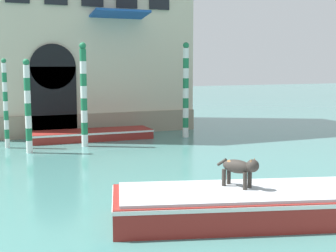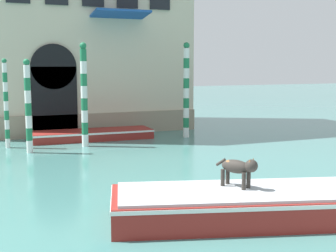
% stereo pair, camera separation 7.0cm
% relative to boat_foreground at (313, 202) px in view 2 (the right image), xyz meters
% --- Properties ---
extents(boat_foreground, '(8.87, 4.31, 0.67)m').
position_rel_boat_foreground_xyz_m(boat_foreground, '(0.00, 0.00, 0.00)').
color(boat_foreground, maroon).
rests_on(boat_foreground, ground_plane).
extents(dog_on_deck, '(0.62, 0.92, 0.67)m').
position_rel_boat_foreground_xyz_m(dog_on_deck, '(-1.48, 0.63, 0.75)').
color(dog_on_deck, '#332D28').
rests_on(dog_on_deck, boat_foreground).
extents(boat_moored_near_palazzo, '(5.27, 1.69, 0.41)m').
position_rel_boat_foreground_xyz_m(boat_moored_near_palazzo, '(-2.01, 12.23, -0.13)').
color(boat_moored_near_palazzo, maroon).
rests_on(boat_moored_near_palazzo, ground_plane).
extents(mooring_pole_0, '(0.24, 0.24, 3.50)m').
position_rel_boat_foreground_xyz_m(mooring_pole_0, '(-4.91, 10.03, 1.41)').
color(mooring_pole_0, white).
rests_on(mooring_pole_0, ground_plane).
extents(mooring_pole_1, '(0.27, 0.27, 4.15)m').
position_rel_boat_foreground_xyz_m(mooring_pole_1, '(-2.68, 10.64, 1.74)').
color(mooring_pole_1, white).
rests_on(mooring_pole_1, ground_plane).
extents(mooring_pole_2, '(0.28, 0.28, 4.26)m').
position_rel_boat_foreground_xyz_m(mooring_pole_2, '(2.08, 11.28, 1.80)').
color(mooring_pole_2, white).
rests_on(mooring_pole_2, ground_plane).
extents(mooring_pole_3, '(0.19, 0.19, 3.52)m').
position_rel_boat_foreground_xyz_m(mooring_pole_3, '(-5.60, 11.45, 1.42)').
color(mooring_pole_3, white).
rests_on(mooring_pole_3, ground_plane).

